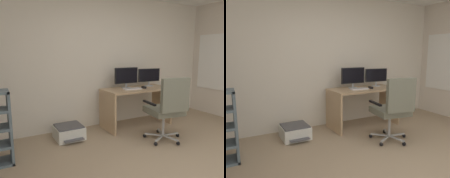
{
  "view_description": "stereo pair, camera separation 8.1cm",
  "coord_description": "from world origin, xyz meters",
  "views": [
    {
      "loc": [
        -1.86,
        -1.46,
        1.43
      ],
      "look_at": [
        -0.11,
        1.63,
        0.83
      ],
      "focal_mm": 35.07,
      "sensor_mm": 36.0,
      "label": 1
    },
    {
      "loc": [
        -1.78,
        -1.5,
        1.43
      ],
      "look_at": [
        -0.11,
        1.63,
        0.83
      ],
      "focal_mm": 35.07,
      "sensor_mm": 36.0,
      "label": 2
    }
  ],
  "objects": [
    {
      "name": "monitor_secondary",
      "position": [
        0.99,
        2.04,
        0.95
      ],
      "size": [
        0.48,
        0.18,
        0.36
      ],
      "color": "#B2B5B7",
      "rests_on": "desk"
    },
    {
      "name": "desk",
      "position": [
        0.61,
        1.93,
        0.54
      ],
      "size": [
        1.33,
        0.62,
        0.75
      ],
      "color": "tan",
      "rests_on": "ground"
    },
    {
      "name": "office_chair",
      "position": [
        0.56,
        1.02,
        0.58
      ],
      "size": [
        0.64,
        0.64,
        1.06
      ],
      "color": "#B7BABC",
      "rests_on": "ground"
    },
    {
      "name": "monitor_main",
      "position": [
        0.44,
        2.04,
        0.98
      ],
      "size": [
        0.49,
        0.18,
        0.4
      ],
      "color": "#B2B5B7",
      "rests_on": "desk"
    },
    {
      "name": "wall_back",
      "position": [
        0.0,
        2.39,
        1.26
      ],
      "size": [
        5.27,
        0.1,
        2.52
      ],
      "primitive_type": "cube",
      "color": "silver",
      "rests_on": "ground"
    },
    {
      "name": "keyboard",
      "position": [
        0.46,
        1.85,
        0.76
      ],
      "size": [
        0.35,
        0.15,
        0.02
      ],
      "primitive_type": "cube",
      "rotation": [
        0.0,
        0.0,
        -0.07
      ],
      "color": "silver",
      "rests_on": "desk"
    },
    {
      "name": "printer",
      "position": [
        -0.77,
        1.93,
        0.11
      ],
      "size": [
        0.45,
        0.52,
        0.23
      ],
      "color": "silver",
      "rests_on": "ground"
    },
    {
      "name": "computer_mouse",
      "position": [
        0.72,
        1.85,
        0.76
      ],
      "size": [
        0.08,
        0.11,
        0.03
      ],
      "primitive_type": "cube",
      "rotation": [
        0.0,
        0.0,
        -0.21
      ],
      "color": "black",
      "rests_on": "desk"
    }
  ]
}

